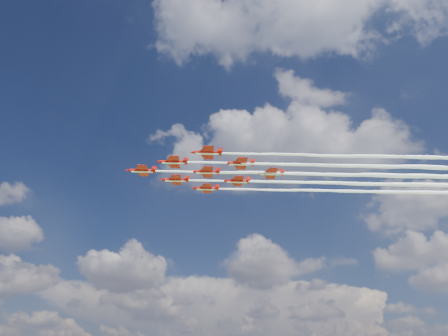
{
  "coord_description": "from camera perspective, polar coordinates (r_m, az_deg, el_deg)",
  "views": [
    {
      "loc": [
        38.33,
        -110.43,
        23.26
      ],
      "look_at": [
        2.46,
        3.7,
        81.74
      ],
      "focal_mm": 35.0,
      "sensor_mm": 36.0,
      "label": 1
    }
  ],
  "objects": [
    {
      "name": "jet_row3_port",
      "position": [
        138.61,
        23.64,
        1.3
      ],
      "size": [
        119.78,
        46.94,
        2.38
      ],
      "rotation": [
        0.0,
        0.0,
        0.35
      ],
      "color": "#B20D09"
    },
    {
      "name": "jet_row4_port",
      "position": [
        148.29,
        26.11,
        0.04
      ],
      "size": [
        119.78,
        46.94,
        2.38
      ],
      "rotation": [
        0.0,
        0.0,
        0.35
      ],
      "color": "#B20D09"
    },
    {
      "name": "jet_row4_starb",
      "position": [
        158.6,
        24.07,
        -2.0
      ],
      "size": [
        119.78,
        46.94,
        2.38
      ],
      "rotation": [
        0.0,
        0.0,
        0.35
      ],
      "color": "#B20D09"
    },
    {
      "name": "jet_row3_starb",
      "position": [
        159.81,
        19.91,
        -2.93
      ],
      "size": [
        119.78,
        46.94,
        2.38
      ],
      "rotation": [
        0.0,
        0.0,
        0.35
      ],
      "color": "#B20D09"
    },
    {
      "name": "jet_row3_centre",
      "position": [
        149.03,
        21.64,
        -0.96
      ],
      "size": [
        119.78,
        46.94,
        2.38
      ],
      "rotation": [
        0.0,
        0.0,
        0.35
      ],
      "color": "#B20D09"
    },
    {
      "name": "jet_row2_port",
      "position": [
        139.82,
        18.89,
        0.22
      ],
      "size": [
        119.78,
        46.94,
        2.38
      ],
      "rotation": [
        0.0,
        0.0,
        0.35
      ],
      "color": "#B20D09"
    },
    {
      "name": "jet_lead",
      "position": [
        142.02,
        14.24,
        -0.84
      ],
      "size": [
        119.78,
        46.94,
        2.38
      ],
      "rotation": [
        0.0,
        0.0,
        0.35
      ],
      "color": "#B20D09"
    },
    {
      "name": "jet_row2_starb",
      "position": [
        150.71,
        17.24,
        -1.95
      ],
      "size": [
        119.78,
        46.94,
        2.38
      ],
      "rotation": [
        0.0,
        0.0,
        0.35
      ],
      "color": "#B20D09"
    }
  ]
}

